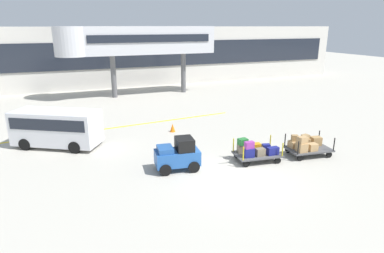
{
  "coord_description": "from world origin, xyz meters",
  "views": [
    {
      "loc": [
        -6.99,
        -12.14,
        6.69
      ],
      "look_at": [
        -0.48,
        4.02,
        1.36
      ],
      "focal_mm": 30.95,
      "sensor_mm": 36.0,
      "label": 1
    }
  ],
  "objects_px": {
    "baggage_cart_middle": "(306,145)",
    "baggage_cart_lead": "(255,151)",
    "baggage_tug": "(178,155)",
    "shuttle_van": "(56,126)",
    "safety_cone_near": "(173,128)"
  },
  "relations": [
    {
      "from": "baggage_cart_middle",
      "to": "safety_cone_near",
      "type": "distance_m",
      "value": 8.44
    },
    {
      "from": "baggage_cart_lead",
      "to": "shuttle_van",
      "type": "xyz_separation_m",
      "value": [
        -9.35,
        6.14,
        0.68
      ]
    },
    {
      "from": "shuttle_van",
      "to": "safety_cone_near",
      "type": "xyz_separation_m",
      "value": [
        6.99,
        0.1,
        -0.96
      ]
    },
    {
      "from": "baggage_tug",
      "to": "baggage_cart_middle",
      "type": "height_order",
      "value": "baggage_tug"
    },
    {
      "from": "baggage_cart_middle",
      "to": "shuttle_van",
      "type": "distance_m",
      "value": 13.91
    },
    {
      "from": "safety_cone_near",
      "to": "baggage_cart_middle",
      "type": "bearing_deg",
      "value": -51.14
    },
    {
      "from": "baggage_tug",
      "to": "baggage_cart_lead",
      "type": "xyz_separation_m",
      "value": [
        4.03,
        -0.49,
        -0.2
      ]
    },
    {
      "from": "baggage_cart_middle",
      "to": "baggage_tug",
      "type": "bearing_deg",
      "value": 173.2
    },
    {
      "from": "baggage_cart_middle",
      "to": "baggage_cart_lead",
      "type": "bearing_deg",
      "value": 173.45
    },
    {
      "from": "baggage_tug",
      "to": "safety_cone_near",
      "type": "xyz_separation_m",
      "value": [
        1.67,
        5.74,
        -0.48
      ]
    },
    {
      "from": "baggage_tug",
      "to": "baggage_cart_middle",
      "type": "distance_m",
      "value": 7.02
    },
    {
      "from": "baggage_tug",
      "to": "baggage_cart_middle",
      "type": "relative_size",
      "value": 0.72
    },
    {
      "from": "baggage_cart_lead",
      "to": "safety_cone_near",
      "type": "xyz_separation_m",
      "value": [
        -2.36,
        6.23,
        -0.28
      ]
    },
    {
      "from": "baggage_cart_middle",
      "to": "safety_cone_near",
      "type": "bearing_deg",
      "value": 128.86
    },
    {
      "from": "baggage_cart_lead",
      "to": "baggage_cart_middle",
      "type": "xyz_separation_m",
      "value": [
        2.94,
        -0.34,
        0.01
      ]
    }
  ]
}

